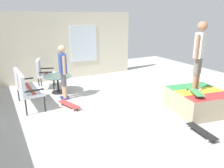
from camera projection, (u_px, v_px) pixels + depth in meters
ground_plane at (122, 112)px, 6.01m from camera, size 12.00×12.00×0.10m
house_facade at (61, 47)px, 8.58m from camera, size 0.23×6.00×2.56m
skate_ramp at (199, 101)px, 5.89m from camera, size 1.64×2.23×0.57m
patio_bench at (25, 86)px, 6.05m from camera, size 1.27×0.60×1.02m
patio_chair_near_house at (43, 71)px, 7.59m from camera, size 0.76×0.72×1.02m
patio_table at (58, 81)px, 7.24m from camera, size 0.90×0.90×0.57m
person_watching at (63, 69)px, 6.55m from camera, size 0.48×0.26×1.62m
person_skater at (199, 52)px, 5.46m from camera, size 0.32×0.45×1.75m
skateboard_by_bench at (69, 104)px, 6.17m from camera, size 0.82×0.45×0.10m
skateboard_spare at (201, 131)px, 4.76m from camera, size 0.82×0.31×0.10m
skateboard_on_ramp at (195, 91)px, 5.51m from camera, size 0.80×0.54×0.10m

